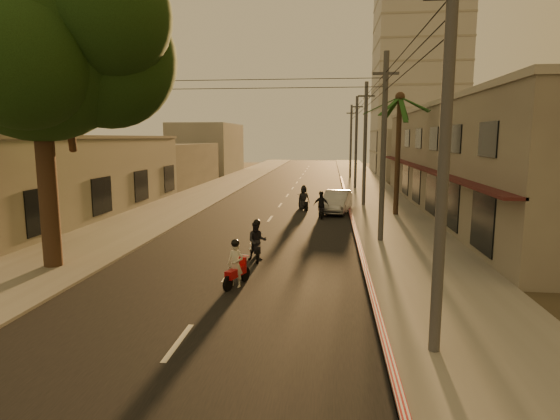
{
  "coord_description": "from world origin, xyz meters",
  "views": [
    {
      "loc": [
        3.7,
        -14.69,
        5.08
      ],
      "look_at": [
        1.46,
        6.23,
        1.8
      ],
      "focal_mm": 30.0,
      "sensor_mm": 36.0,
      "label": 1
    }
  ],
  "objects_px": {
    "scooter_far_a": "(304,199)",
    "broadleaf_tree": "(49,43)",
    "palm_tree": "(400,104)",
    "scooter_red": "(236,266)",
    "scooter_mid_a": "(257,242)",
    "scooter_mid_b": "(321,206)",
    "parked_car": "(337,202)"
  },
  "relations": [
    {
      "from": "scooter_red",
      "to": "scooter_mid_b",
      "type": "distance_m",
      "value": 14.48
    },
    {
      "from": "scooter_mid_a",
      "to": "parked_car",
      "type": "relative_size",
      "value": 0.37
    },
    {
      "from": "scooter_far_a",
      "to": "broadleaf_tree",
      "type": "bearing_deg",
      "value": -140.87
    },
    {
      "from": "parked_car",
      "to": "broadleaf_tree",
      "type": "bearing_deg",
      "value": -116.22
    },
    {
      "from": "scooter_red",
      "to": "scooter_mid_b",
      "type": "height_order",
      "value": "scooter_mid_b"
    },
    {
      "from": "palm_tree",
      "to": "scooter_far_a",
      "type": "relative_size",
      "value": 4.62
    },
    {
      "from": "scooter_far_a",
      "to": "parked_car",
      "type": "relative_size",
      "value": 0.37
    },
    {
      "from": "palm_tree",
      "to": "scooter_mid_b",
      "type": "relative_size",
      "value": 4.66
    },
    {
      "from": "scooter_mid_a",
      "to": "scooter_mid_b",
      "type": "height_order",
      "value": "scooter_mid_a"
    },
    {
      "from": "palm_tree",
      "to": "scooter_mid_a",
      "type": "height_order",
      "value": "palm_tree"
    },
    {
      "from": "scooter_mid_a",
      "to": "scooter_far_a",
      "type": "distance_m",
      "value": 13.76
    },
    {
      "from": "scooter_mid_a",
      "to": "scooter_far_a",
      "type": "height_order",
      "value": "scooter_far_a"
    },
    {
      "from": "scooter_red",
      "to": "parked_car",
      "type": "distance_m",
      "value": 16.93
    },
    {
      "from": "scooter_mid_a",
      "to": "broadleaf_tree",
      "type": "bearing_deg",
      "value": -174.7
    },
    {
      "from": "broadleaf_tree",
      "to": "scooter_mid_a",
      "type": "bearing_deg",
      "value": 14.89
    },
    {
      "from": "scooter_red",
      "to": "scooter_mid_a",
      "type": "height_order",
      "value": "scooter_mid_a"
    },
    {
      "from": "palm_tree",
      "to": "parked_car",
      "type": "bearing_deg",
      "value": 164.59
    },
    {
      "from": "broadleaf_tree",
      "to": "palm_tree",
      "type": "xyz_separation_m",
      "value": [
        14.61,
        13.86,
        -1.33
      ]
    },
    {
      "from": "broadleaf_tree",
      "to": "scooter_red",
      "type": "xyz_separation_m",
      "value": [
        7.17,
        -1.63,
        -7.73
      ]
    },
    {
      "from": "palm_tree",
      "to": "scooter_red",
      "type": "bearing_deg",
      "value": -115.68
    },
    {
      "from": "palm_tree",
      "to": "scooter_mid_a",
      "type": "distance_m",
      "value": 15.33
    },
    {
      "from": "scooter_mid_b",
      "to": "palm_tree",
      "type": "bearing_deg",
      "value": 9.71
    },
    {
      "from": "scooter_red",
      "to": "scooter_mid_b",
      "type": "bearing_deg",
      "value": 98.31
    },
    {
      "from": "scooter_far_a",
      "to": "scooter_mid_a",
      "type": "bearing_deg",
      "value": -117.22
    },
    {
      "from": "parked_car",
      "to": "scooter_mid_a",
      "type": "bearing_deg",
      "value": -95.25
    },
    {
      "from": "scooter_mid_b",
      "to": "scooter_far_a",
      "type": "bearing_deg",
      "value": 108.09
    },
    {
      "from": "parked_car",
      "to": "palm_tree",
      "type": "bearing_deg",
      "value": -5.69
    },
    {
      "from": "scooter_mid_a",
      "to": "scooter_far_a",
      "type": "bearing_deg",
      "value": 75.55
    },
    {
      "from": "palm_tree",
      "to": "scooter_mid_b",
      "type": "distance_m",
      "value": 8.09
    },
    {
      "from": "scooter_mid_a",
      "to": "parked_car",
      "type": "distance_m",
      "value": 13.41
    },
    {
      "from": "scooter_mid_a",
      "to": "parked_car",
      "type": "bearing_deg",
      "value": 65.44
    },
    {
      "from": "scooter_red",
      "to": "scooter_far_a",
      "type": "height_order",
      "value": "scooter_far_a"
    }
  ]
}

